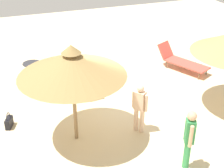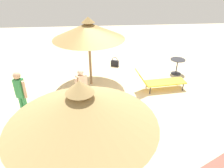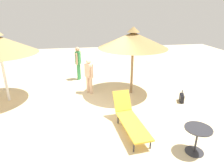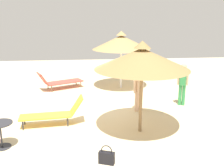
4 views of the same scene
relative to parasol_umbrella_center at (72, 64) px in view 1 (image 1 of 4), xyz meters
The scene contains 8 objects.
ground 3.03m from the parasol_umbrella_center, 145.39° to the right, with size 24.00×24.00×0.10m, color beige.
parasol_umbrella_center is the anchor object (origin of this frame).
lounge_chair_near_right 3.41m from the parasol_umbrella_center, 105.87° to the right, with size 0.77×2.12×0.94m.
lounge_chair_far_left 6.24m from the parasol_umbrella_center, 149.90° to the right, with size 1.56×2.25×0.91m.
person_standing_front 2.34m from the parasol_umbrella_center, behind, with size 0.36×0.41×1.52m.
person_standing_edge 3.40m from the parasol_umbrella_center, 136.07° to the left, with size 0.30×0.40×1.70m.
handbag 3.01m from the parasol_umbrella_center, 34.26° to the right, with size 0.28×0.42×0.50m.
side_table_round 4.45m from the parasol_umbrella_center, 80.78° to the right, with size 0.68×0.68×0.73m.
Camera 1 is at (3.16, 8.41, 5.72)m, focal length 51.81 mm.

